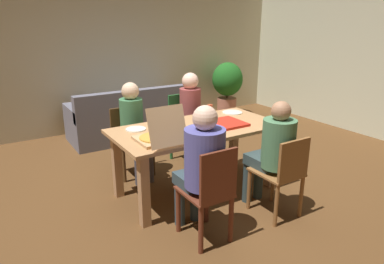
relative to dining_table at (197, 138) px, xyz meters
name	(u,v)px	position (x,y,z in m)	size (l,w,h in m)	color
ground_plane	(197,190)	(0.00, 0.00, -0.65)	(20.00, 20.00, 0.00)	brown
back_wall	(104,48)	(0.00, 3.00, 0.77)	(7.20, 0.12, 2.84)	beige
side_wall_right	(342,47)	(3.60, 0.90, 0.77)	(0.12, 5.10, 2.84)	beige
dining_table	(197,138)	(0.00, 0.00, 0.00)	(1.85, 0.93, 0.78)	tan
chair_0	(210,193)	(-0.43, -0.89, -0.17)	(0.38, 0.45, 0.91)	brown
person_0	(202,161)	(-0.43, -0.76, 0.08)	(0.36, 0.52, 1.24)	#32434B
chair_1	(187,125)	(0.41, 0.90, -0.15)	(0.45, 0.46, 0.92)	#256530
person_1	(192,112)	(0.41, 0.76, 0.07)	(0.28, 0.46, 1.24)	#3D2F39
chair_2	(130,137)	(-0.43, 0.89, -0.17)	(0.45, 0.39, 0.85)	#52361B
person_2	(134,124)	(-0.43, 0.74, 0.04)	(0.28, 0.50, 1.19)	#44414A
chair_3	(283,173)	(0.41, -0.92, -0.17)	(0.40, 0.45, 0.85)	brown
person_3	(273,148)	(0.41, -0.77, 0.04)	(0.32, 0.54, 1.18)	#304141
pizza_box_0	(158,137)	(-0.58, -0.22, 0.18)	(0.37, 0.49, 0.39)	tan
pizza_box_1	(225,123)	(0.32, -0.09, 0.14)	(0.40, 0.40, 0.03)	red
plate_0	(173,125)	(-0.22, 0.16, 0.13)	(0.22, 0.22, 0.03)	white
plate_1	(136,129)	(-0.61, 0.26, 0.13)	(0.22, 0.22, 0.01)	white
plate_2	(232,112)	(0.70, 0.27, 0.13)	(0.25, 0.25, 0.01)	white
drinking_glass_0	(201,132)	(-0.17, -0.34, 0.19)	(0.08, 0.08, 0.14)	silver
drinking_glass_1	(210,109)	(0.42, 0.36, 0.19)	(0.07, 0.07, 0.12)	#B94A2C
couch	(133,119)	(0.16, 2.22, -0.35)	(2.04, 0.84, 0.85)	slate
potted_plant	(227,84)	(2.34, 2.51, -0.01)	(0.61, 0.61, 1.07)	#AE6852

